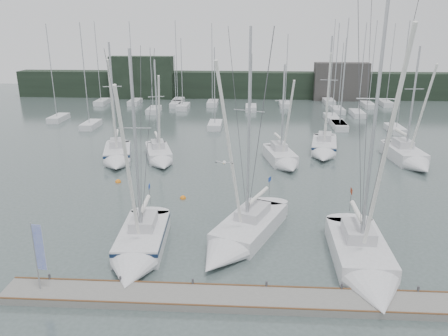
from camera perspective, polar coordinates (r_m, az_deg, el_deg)
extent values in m
plane|color=#445350|center=(28.15, 1.11, -11.18)|extent=(160.00, 160.00, 0.00)
cube|color=slate|center=(23.81, 0.60, -16.68)|extent=(24.00, 2.00, 0.40)
cube|color=black|center=(87.24, 2.83, 10.79)|extent=(90.00, 4.00, 5.00)
cube|color=black|center=(87.60, -10.65, 11.53)|extent=(12.00, 3.00, 8.00)
cube|color=#3B3836|center=(86.82, 15.01, 10.84)|extent=(10.00, 3.00, 7.00)
cube|color=silver|center=(73.39, -9.15, 7.46)|extent=(1.80, 4.50, 0.90)
cylinder|color=#ACAEB4|center=(72.13, -9.45, 11.47)|extent=(0.12, 0.12, 9.56)
cube|color=silver|center=(78.36, -6.24, 8.26)|extent=(1.80, 4.50, 0.90)
cylinder|color=#ACAEB4|center=(77.22, -6.41, 11.47)|extent=(0.12, 0.12, 8.04)
cube|color=silver|center=(78.89, -1.49, 8.43)|extent=(1.80, 4.50, 0.90)
cylinder|color=#ACAEB4|center=(77.50, -1.57, 13.52)|extent=(0.12, 0.12, 13.22)
cube|color=silver|center=(70.57, -20.80, 6.07)|extent=(1.80, 4.50, 0.90)
cylinder|color=#ACAEB4|center=(69.11, -21.62, 11.66)|extent=(0.12, 0.12, 13.11)
cube|color=silver|center=(63.41, 21.43, 4.73)|extent=(1.80, 4.50, 0.90)
cylinder|color=#ACAEB4|center=(61.80, 22.35, 11.10)|extent=(0.12, 0.12, 13.48)
cube|color=silver|center=(81.58, -6.00, 8.67)|extent=(1.80, 4.50, 0.90)
cylinder|color=#ACAEB4|center=(80.21, -6.24, 13.74)|extent=(0.12, 0.12, 13.67)
cube|color=silver|center=(78.46, 7.95, 8.21)|extent=(1.80, 4.50, 0.90)
cylinder|color=#ACAEB4|center=(77.13, 8.18, 12.69)|extent=(0.12, 0.12, 11.52)
cube|color=silver|center=(81.68, -11.55, 8.41)|extent=(1.80, 4.50, 0.90)
cylinder|color=#ACAEB4|center=(80.33, -11.97, 13.40)|extent=(0.12, 0.12, 13.47)
cube|color=silver|center=(61.38, -1.17, 5.58)|extent=(1.80, 4.50, 0.90)
cylinder|color=#ACAEB4|center=(59.92, -1.24, 10.64)|extent=(0.12, 0.12, 10.14)
cube|color=silver|center=(68.15, 13.85, 6.34)|extent=(1.80, 4.50, 0.90)
cylinder|color=#ACAEB4|center=(66.62, 14.39, 12.18)|extent=(0.12, 0.12, 13.20)
cube|color=silver|center=(75.95, -5.35, 7.97)|extent=(1.80, 4.50, 0.90)
cylinder|color=#ACAEB4|center=(74.63, -5.54, 12.35)|extent=(0.12, 0.12, 10.87)
cube|color=silver|center=(83.15, -15.63, 8.28)|extent=(1.80, 4.50, 0.90)
cylinder|color=#ACAEB4|center=(81.81, -16.19, 13.20)|extent=(0.12, 0.12, 13.55)
cube|color=silver|center=(72.68, 17.00, 6.79)|extent=(1.80, 4.50, 0.90)
cylinder|color=#ACAEB4|center=(71.22, 17.62, 12.30)|extent=(0.12, 0.12, 13.29)
cube|color=silver|center=(63.10, 14.79, 5.33)|extent=(1.80, 4.50, 0.90)
cylinder|color=#ACAEB4|center=(61.46, 15.44, 11.92)|extent=(0.12, 0.12, 13.82)
cube|color=silver|center=(63.82, 14.74, 5.48)|extent=(1.80, 4.50, 0.90)
cylinder|color=#ACAEB4|center=(62.33, 15.28, 10.87)|extent=(0.12, 0.12, 11.35)
cube|color=silver|center=(74.75, 14.61, 7.30)|extent=(1.80, 4.50, 0.90)
cylinder|color=#ACAEB4|center=(73.46, 15.03, 11.52)|extent=(0.12, 0.12, 10.31)
cube|color=silver|center=(82.76, 13.52, 8.40)|extent=(1.80, 4.50, 0.90)
cylinder|color=#ACAEB4|center=(81.39, 13.97, 13.46)|extent=(0.12, 0.12, 13.85)
cube|color=silver|center=(81.03, 18.26, 7.79)|extent=(1.80, 4.50, 0.90)
cylinder|color=#ACAEB4|center=(79.66, 18.88, 12.86)|extent=(0.12, 0.12, 13.64)
cube|color=silver|center=(83.96, 20.33, 7.91)|extent=(1.80, 4.50, 0.90)
cylinder|color=#ACAEB4|center=(82.64, 20.97, 12.64)|extent=(0.12, 0.12, 13.18)
cube|color=silver|center=(64.32, -17.00, 5.38)|extent=(1.80, 4.50, 0.90)
cylinder|color=#ACAEB4|center=(62.75, -17.76, 11.58)|extent=(0.12, 0.12, 13.28)
cube|color=silver|center=(74.59, 3.54, 7.83)|extent=(1.80, 4.50, 0.90)
cylinder|color=#ACAEB4|center=(73.39, 3.61, 11.37)|extent=(0.12, 0.12, 8.50)
cube|color=silver|center=(29.42, -10.51, -9.16)|extent=(3.17, 6.18, 1.46)
cone|color=silver|center=(25.76, -12.23, -13.55)|extent=(2.97, 2.74, 2.83)
cube|color=#B9B8BD|center=(29.38, -10.46, -6.87)|extent=(1.69, 2.50, 0.68)
cylinder|color=#ACAEB4|center=(26.69, -11.46, 2.76)|extent=(0.18, 0.18, 11.39)
cylinder|color=white|center=(29.67, -10.31, -4.74)|extent=(0.44, 2.96, 0.27)
cube|color=#10203C|center=(29.20, -10.56, -8.31)|extent=(3.19, 6.20, 0.24)
cube|color=#1B3A97|center=(31.30, -9.74, -2.41)|extent=(0.05, 0.53, 0.35)
cube|color=silver|center=(30.63, 3.40, -7.75)|extent=(5.46, 7.54, 1.40)
cone|color=silver|center=(26.68, -0.89, -11.93)|extent=(3.91, 3.90, 2.99)
cube|color=#B9B8BD|center=(30.59, 3.78, -5.67)|extent=(2.60, 3.19, 0.65)
cylinder|color=#ACAEB4|center=(27.83, 3.27, 4.93)|extent=(0.17, 0.17, 12.63)
cylinder|color=white|center=(31.05, 4.48, -3.63)|extent=(1.57, 3.21, 0.26)
cube|color=#1B3A97|center=(32.84, 5.99, -1.48)|extent=(0.22, 0.47, 0.34)
cube|color=silver|center=(28.65, 17.13, -10.44)|extent=(3.33, 6.68, 1.58)
cone|color=silver|center=(24.73, 19.37, -15.63)|extent=(3.23, 2.91, 3.15)
cube|color=#B9B8BD|center=(28.58, 17.14, -7.90)|extent=(1.80, 2.68, 0.74)
cylinder|color=#ACAEB4|center=(25.43, 19.04, 5.29)|extent=(0.19, 0.19, 14.60)
cylinder|color=white|center=(28.90, 17.01, -5.52)|extent=(0.38, 3.23, 0.29)
cube|color=#9B2E14|center=(30.67, 16.31, -2.89)|extent=(0.03, 0.57, 0.38)
cube|color=silver|center=(48.37, -13.70, 1.71)|extent=(3.93, 5.98, 1.60)
cone|color=silver|center=(44.61, -13.89, 0.30)|extent=(3.16, 2.94, 2.66)
cube|color=#B9B8BD|center=(48.57, -13.78, 3.21)|extent=(1.96, 2.49, 0.74)
cylinder|color=#ACAEB4|center=(46.64, -14.29, 8.95)|extent=(0.19, 0.19, 10.90)
cylinder|color=white|center=(48.89, -13.83, 4.46)|extent=(0.95, 2.67, 0.30)
cube|color=#10203C|center=(48.22, -13.74, 2.32)|extent=(3.96, 6.00, 0.27)
cube|color=silver|center=(47.77, -8.54, 1.76)|extent=(3.91, 5.96, 1.42)
cone|color=silver|center=(44.03, -8.00, 0.36)|extent=(2.96, 2.96, 2.36)
cube|color=#B9B8BD|center=(47.95, -8.65, 3.11)|extent=(1.90, 2.49, 0.66)
cylinder|color=#ACAEB4|center=(46.16, -8.80, 8.04)|extent=(0.17, 0.17, 9.34)
cylinder|color=white|center=(48.34, -8.78, 4.27)|extent=(1.06, 2.65, 0.26)
cube|color=silver|center=(46.41, 7.32, 1.37)|extent=(3.46, 5.39, 1.53)
cone|color=silver|center=(43.17, 8.61, 0.01)|extent=(2.85, 2.61, 2.45)
cube|color=#B9B8BD|center=(46.57, 7.20, 2.88)|extent=(1.74, 2.24, 0.72)
cylinder|color=#ACAEB4|center=(44.85, 7.71, 7.62)|extent=(0.18, 0.18, 8.88)
cylinder|color=white|center=(46.79, 7.09, 4.12)|extent=(0.80, 2.44, 0.29)
cube|color=silver|center=(51.36, 12.93, 2.71)|extent=(3.64, 6.40, 1.52)
cone|color=silver|center=(47.22, 12.84, 1.35)|extent=(3.05, 3.00, 2.64)
cube|color=#B9B8BD|center=(51.58, 13.03, 4.05)|extent=(1.85, 2.63, 0.71)
cylinder|color=#ACAEB4|center=(49.64, 13.46, 9.81)|extent=(0.18, 0.18, 11.46)
cylinder|color=white|center=(52.05, 13.11, 5.20)|extent=(0.79, 2.95, 0.28)
cube|color=#10203C|center=(51.23, 12.97, 3.25)|extent=(3.66, 6.42, 0.25)
cube|color=silver|center=(50.41, 22.39, 1.53)|extent=(3.31, 6.21, 1.67)
cone|color=silver|center=(46.72, 24.43, 0.00)|extent=(3.01, 2.80, 2.79)
cube|color=#B9B8BD|center=(50.59, 22.32, 3.04)|extent=(1.74, 2.52, 0.78)
cylinder|color=#ACAEB4|center=(48.77, 23.45, 8.22)|extent=(0.20, 0.20, 10.47)
cylinder|color=white|center=(50.93, 22.17, 4.32)|extent=(0.57, 2.94, 0.31)
sphere|color=orange|center=(36.69, -5.38, -3.97)|extent=(0.51, 0.51, 0.51)
sphere|color=orange|center=(41.38, -13.66, -1.80)|extent=(0.54, 0.54, 0.54)
cylinder|color=#ACAEB4|center=(25.15, -23.39, -10.58)|extent=(0.07, 0.07, 3.89)
cube|color=blue|center=(24.75, -22.97, -9.55)|extent=(0.52, 0.08, 2.59)
ellipsoid|color=silver|center=(23.46, 0.04, 0.73)|extent=(0.23, 0.41, 0.18)
cube|color=gray|center=(23.49, -0.57, 0.80)|extent=(0.41, 0.16, 0.10)
cube|color=gray|center=(23.42, 0.64, 0.74)|extent=(0.41, 0.16, 0.10)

